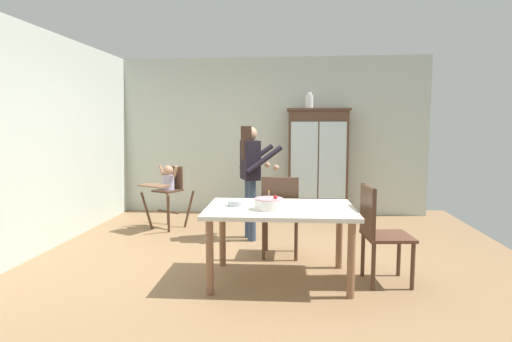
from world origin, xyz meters
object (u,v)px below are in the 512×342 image
object	(u,v)px
birthday_cake	(269,204)
dining_chair_far_side	(280,211)
china_cabinet	(318,163)
ceramic_vase	(309,101)
adult_person	(251,168)
dining_table	(280,216)
serving_bowl	(237,203)
dining_chair_right_end	(377,227)
high_chair_with_toddler	(168,185)

from	to	relation	value
birthday_cake	dining_chair_far_side	xyz separation A→B (m)	(0.08, 0.83, -0.24)
dining_chair_far_side	china_cabinet	bearing A→B (deg)	-102.53
ceramic_vase	adult_person	xyz separation A→B (m)	(-0.81, -1.50, -0.97)
ceramic_vase	birthday_cake	distance (m)	3.35
dining_table	serving_bowl	distance (m)	0.45
adult_person	dining_chair_far_side	distance (m)	0.99
ceramic_vase	serving_bowl	xyz separation A→B (m)	(-0.79, -2.97, -1.17)
ceramic_vase	birthday_cake	xyz separation A→B (m)	(-0.46, -3.12, -1.14)
dining_chair_far_side	dining_chair_right_end	world-z (taller)	same
adult_person	high_chair_with_toddler	bearing A→B (deg)	49.13
birthday_cake	serving_bowl	distance (m)	0.36
ceramic_vase	adult_person	world-z (taller)	ceramic_vase
adult_person	serving_bowl	size ratio (longest dim) A/B	8.50
dining_table	dining_chair_right_end	xyz separation A→B (m)	(0.94, 0.02, -0.09)
adult_person	dining_chair_right_end	xyz separation A→B (m)	(1.40, -1.47, -0.41)
high_chair_with_toddler	dining_table	world-z (taller)	high_chair_with_toddler
dining_chair_far_side	birthday_cake	bearing A→B (deg)	85.19
adult_person	dining_chair_far_side	world-z (taller)	adult_person
serving_bowl	dining_chair_right_end	size ratio (longest dim) A/B	0.19
high_chair_with_toddler	dining_chair_right_end	distance (m)	3.33
high_chair_with_toddler	birthday_cake	world-z (taller)	high_chair_with_toddler
dining_table	serving_bowl	bearing A→B (deg)	176.29
serving_bowl	dining_chair_right_end	distance (m)	1.39
ceramic_vase	birthday_cake	world-z (taller)	ceramic_vase
ceramic_vase	serving_bowl	bearing A→B (deg)	-104.85
serving_bowl	dining_chair_far_side	size ratio (longest dim) A/B	0.19
china_cabinet	ceramic_vase	bearing A→B (deg)	178.61
adult_person	china_cabinet	bearing A→B (deg)	-53.08
ceramic_vase	dining_table	size ratio (longest dim) A/B	0.18
high_chair_with_toddler	dining_chair_far_side	distance (m)	2.15
serving_bowl	adult_person	bearing A→B (deg)	90.83
high_chair_with_toddler	adult_person	bearing A→B (deg)	6.21
ceramic_vase	high_chair_with_toddler	bearing A→B (deg)	-154.18
china_cabinet	dining_table	bearing A→B (deg)	-99.55
dining_table	dining_chair_right_end	size ratio (longest dim) A/B	1.54
ceramic_vase	dining_chair_far_side	xyz separation A→B (m)	(-0.38, -2.29, -1.38)
adult_person	birthday_cake	size ratio (longest dim) A/B	5.47
adult_person	dining_chair_far_side	bearing A→B (deg)	-171.83
high_chair_with_toddler	dining_table	distance (m)	2.65
china_cabinet	ceramic_vase	size ratio (longest dim) A/B	6.73
serving_bowl	high_chair_with_toddler	bearing A→B (deg)	124.03
china_cabinet	serving_bowl	xyz separation A→B (m)	(-0.94, -2.97, -0.15)
serving_bowl	dining_chair_right_end	bearing A→B (deg)	-0.26
ceramic_vase	dining_chair_far_side	world-z (taller)	ceramic_vase
china_cabinet	dining_chair_right_end	bearing A→B (deg)	-81.62
china_cabinet	high_chair_with_toddler	xyz separation A→B (m)	(-2.26, -1.02, -0.26)
dining_table	birthday_cake	size ratio (longest dim) A/B	5.28
birthday_cake	serving_bowl	world-z (taller)	birthday_cake
china_cabinet	birthday_cake	distance (m)	3.18
china_cabinet	adult_person	size ratio (longest dim) A/B	1.19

